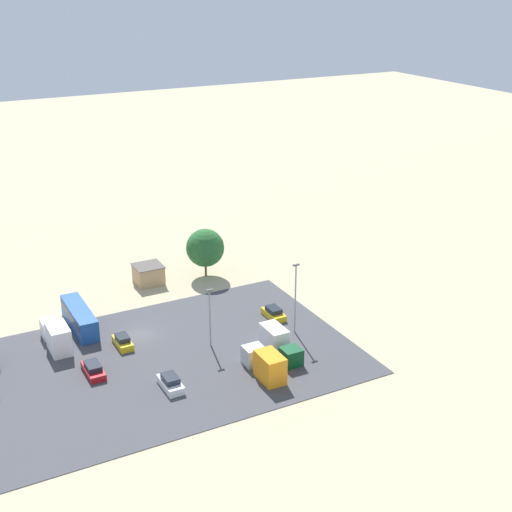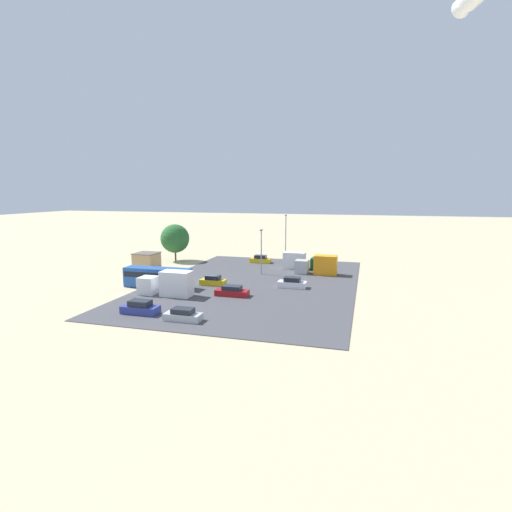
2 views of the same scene
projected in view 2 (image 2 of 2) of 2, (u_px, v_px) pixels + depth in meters
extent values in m
plane|color=tan|center=(209.00, 281.00, 66.62)|extent=(400.00, 400.00, 0.00)
cube|color=#424247|center=(255.00, 283.00, 64.50)|extent=(48.36, 31.82, 0.08)
cube|color=tan|center=(147.00, 261.00, 77.27)|extent=(4.13, 4.00, 2.91)
cube|color=#59514C|center=(146.00, 253.00, 77.03)|extent=(4.37, 4.24, 0.12)
cube|color=#1E4C9E|center=(158.00, 278.00, 61.67)|extent=(2.50, 10.63, 3.01)
cube|color=black|center=(158.00, 274.00, 61.58)|extent=(2.54, 10.20, 0.84)
cube|color=navy|center=(140.00, 310.00, 48.42)|extent=(1.97, 4.55, 0.96)
cube|color=#1E232D|center=(140.00, 303.00, 48.28)|extent=(1.66, 2.55, 0.70)
cube|color=maroon|center=(232.00, 293.00, 56.73)|extent=(1.94, 4.71, 0.84)
cube|color=#1E232D|center=(232.00, 288.00, 56.61)|extent=(1.63, 2.63, 0.62)
cube|color=#ADB2B7|center=(183.00, 317.00, 45.87)|extent=(1.84, 4.35, 0.83)
cube|color=#1E232D|center=(183.00, 311.00, 45.75)|extent=(1.54, 2.44, 0.61)
cube|color=silver|center=(292.00, 284.00, 61.56)|extent=(1.94, 4.36, 0.94)
cube|color=#1E232D|center=(292.00, 279.00, 61.43)|extent=(1.63, 2.44, 0.69)
cube|color=gold|center=(260.00, 260.00, 83.03)|extent=(1.91, 4.23, 0.90)
cube|color=#1E232D|center=(260.00, 257.00, 82.90)|extent=(1.60, 2.37, 0.66)
cube|color=gold|center=(213.00, 282.00, 63.14)|extent=(1.76, 4.03, 0.90)
cube|color=#1E232D|center=(213.00, 277.00, 63.01)|extent=(1.48, 2.26, 0.66)
cube|color=#ADB2B7|center=(302.00, 267.00, 72.18)|extent=(2.51, 2.25, 2.41)
cube|color=orange|center=(325.00, 265.00, 70.97)|extent=(2.51, 3.99, 3.44)
cube|color=silver|center=(148.00, 285.00, 57.65)|extent=(2.51, 2.40, 2.50)
cube|color=white|center=(177.00, 284.00, 56.35)|extent=(2.51, 4.27, 3.57)
cube|color=#0C4723|center=(317.00, 264.00, 75.49)|extent=(2.37, 2.32, 2.21)
cube|color=white|center=(294.00, 260.00, 76.58)|extent=(2.37, 4.12, 3.16)
cylinder|color=brown|center=(176.00, 255.00, 85.61)|extent=(0.36, 0.36, 2.53)
sphere|color=#28602D|center=(175.00, 239.00, 85.04)|extent=(6.10, 6.10, 6.10)
cylinder|color=gray|center=(286.00, 240.00, 81.27)|extent=(0.20, 0.20, 9.74)
cube|color=#4C4C51|center=(286.00, 215.00, 80.46)|extent=(0.90, 0.28, 0.20)
cylinder|color=gray|center=(261.00, 253.00, 70.96)|extent=(0.20, 0.20, 7.74)
cube|color=#4C4C51|center=(261.00, 230.00, 70.31)|extent=(0.90, 0.28, 0.20)
cone|color=white|center=(466.00, 4.00, 70.24)|extent=(4.51, 4.11, 3.35)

